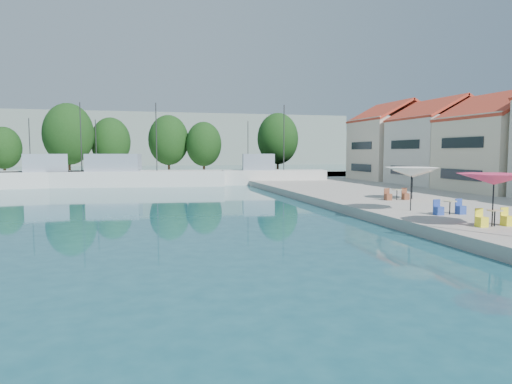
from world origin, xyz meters
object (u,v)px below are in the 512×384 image
object	(u,v)px
umbrella_pink	(494,179)
umbrella_cream	(413,174)
trawler_02	(64,178)
umbrella_white	(412,172)
trawler_04	(271,176)
trawler_03	(136,177)

from	to	relation	value
umbrella_pink	umbrella_cream	distance (m)	12.31
trawler_02	umbrella_pink	world-z (taller)	trawler_02
trawler_02	umbrella_white	bearing A→B (deg)	-63.48
umbrella_white	trawler_04	bearing A→B (deg)	89.03
umbrella_white	umbrella_cream	world-z (taller)	umbrella_white
trawler_02	umbrella_white	xyz separation A→B (m)	(23.76, -33.27, 1.81)
trawler_02	umbrella_pink	xyz separation A→B (m)	(24.09, -39.26, 1.70)
umbrella_pink	umbrella_white	size ratio (longest dim) A/B	1.06
trawler_04	umbrella_cream	distance (m)	25.45
trawler_04	umbrella_white	size ratio (longest dim) A/B	4.24
trawler_03	umbrella_white	size ratio (longest dim) A/B	6.55
trawler_04	umbrella_white	distance (m)	31.05
umbrella_pink	umbrella_cream	world-z (taller)	umbrella_pink
trawler_02	umbrella_cream	world-z (taller)	trawler_02
trawler_02	umbrella_cream	xyz separation A→B (m)	(27.64, -27.48, 1.36)
umbrella_cream	trawler_03	bearing A→B (deg)	126.27
trawler_04	umbrella_pink	distance (m)	37.02
trawler_04	trawler_02	bearing A→B (deg)	-175.56
trawler_02	umbrella_cream	bearing A→B (deg)	-53.84
trawler_03	umbrella_pink	xyz separation A→B (m)	(16.07, -38.53, 1.71)
umbrella_pink	umbrella_cream	xyz separation A→B (m)	(3.55, 11.78, -0.34)
umbrella_pink	trawler_02	bearing A→B (deg)	121.53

